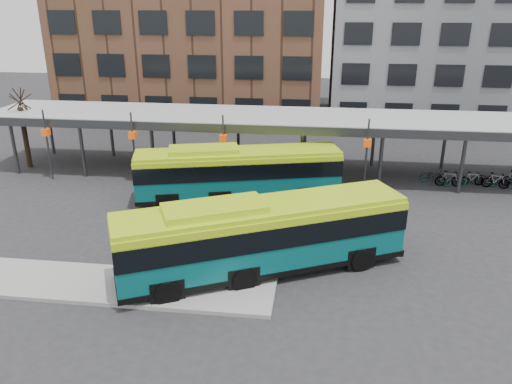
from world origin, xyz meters
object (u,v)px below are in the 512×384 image
Objects in this scene: tree at (25,135)px; bus_rear at (238,172)px; bus_front at (262,235)px; pedestrian at (126,275)px.

tree reaches higher than bus_rear.
bus_rear is at bearing 80.29° from bus_front.
tree reaches higher than pedestrian.
pedestrian is at bearing -118.65° from bus_rear.
bus_front is 5.98m from pedestrian.
tree is 16.81m from bus_rear.
pedestrian is at bearing -178.31° from bus_front.
bus_rear is (16.23, -4.32, -0.67)m from tree.
tree is 3.32× the size of pedestrian.
tree is at bearing 36.89° from pedestrian.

